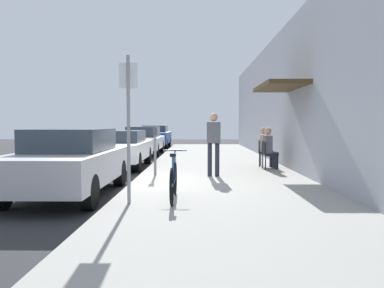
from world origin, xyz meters
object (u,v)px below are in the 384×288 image
parked_car_3 (155,136)px  street_sign (128,118)px  cafe_chair_0 (268,153)px  parked_car_0 (70,161)px  cafe_chair_1 (263,151)px  seated_patron_0 (270,147)px  seated_patron_1 (265,145)px  bicycle_0 (174,181)px  parked_car_1 (120,148)px  parked_car_2 (143,140)px  parking_meter (155,147)px  pedestrian_standing (214,139)px

parked_car_3 → street_sign: 18.63m
street_sign → cafe_chair_0: street_sign is taller
cafe_chair_0 → parked_car_0: bearing=-140.7°
street_sign → cafe_chair_1: street_sign is taller
parked_car_0 → seated_patron_0: bearing=38.9°
street_sign → seated_patron_1: (3.47, 6.19, -0.82)m
parked_car_3 → bicycle_0: parked_car_3 is taller
parked_car_1 → seated_patron_1: 5.03m
parked_car_3 → cafe_chair_1: (4.91, -12.34, -0.13)m
cafe_chair_0 → parked_car_2: bearing=123.5°
cafe_chair_1 → bicycle_0: bearing=-114.3°
parked_car_1 → cafe_chair_0: bearing=-17.1°
street_sign → parked_car_0: bearing=136.7°
street_sign → parking_meter: bearing=89.3°
parked_car_0 → cafe_chair_1: size_ratio=5.06×
bicycle_0 → street_sign: bearing=-155.5°
parked_car_2 → seated_patron_1: size_ratio=3.41×
cafe_chair_0 → seated_patron_0: 0.20m
parked_car_2 → seated_patron_1: bearing=-53.2°
cafe_chair_0 → seated_patron_0: seated_patron_0 is taller
parked_car_0 → street_sign: bearing=-43.3°
parking_meter → cafe_chair_0: size_ratio=1.52×
parking_meter → parked_car_2: bearing=99.8°
parked_car_2 → pedestrian_standing: (3.14, -9.16, 0.40)m
parking_meter → bicycle_0: bearing=-78.6°
parked_car_2 → seated_patron_0: bearing=-56.2°
street_sign → cafe_chair_1: 7.16m
parked_car_3 → pedestrian_standing: size_ratio=2.59×
bicycle_0 → seated_patron_0: seated_patron_0 is taller
bicycle_0 → seated_patron_1: 6.45m
parked_car_1 → parking_meter: parking_meter is taller
parked_car_3 → cafe_chair_1: bearing=-68.3°
parked_car_0 → parked_car_1: bearing=90.0°
parked_car_2 → parking_meter: 9.08m
parking_meter → cafe_chair_1: bearing=34.5°
parked_car_1 → cafe_chair_0: (4.91, -1.51, -0.07)m
cafe_chair_1 → seated_patron_1: (0.06, -0.02, 0.19)m
parked_car_1 → street_sign: (1.50, -6.93, 0.95)m
bicycle_0 → seated_patron_1: seated_patron_1 is taller
bicycle_0 → cafe_chair_1: (2.65, 5.86, 0.14)m
parked_car_1 → seated_patron_1: size_ratio=3.41×
parking_meter → cafe_chair_1: parking_meter is taller
cafe_chair_1 → seated_patron_1: bearing=-15.6°
parked_car_3 → parked_car_2: bearing=-90.0°
cafe_chair_0 → bicycle_0: bearing=-117.5°
parked_car_2 → bicycle_0: parked_car_2 is taller
parked_car_1 → parking_meter: bearing=-62.9°
parked_car_2 → seated_patron_0: size_ratio=3.41×
parked_car_3 → cafe_chair_0: size_ratio=5.06×
parked_car_3 → parking_meter: (1.55, -14.65, 0.14)m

